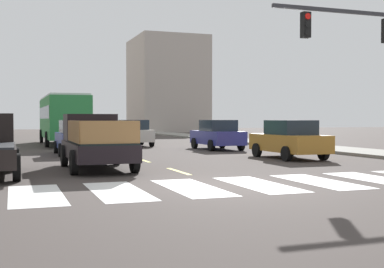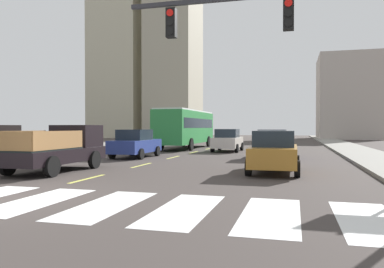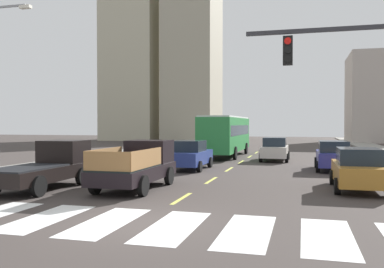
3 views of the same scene
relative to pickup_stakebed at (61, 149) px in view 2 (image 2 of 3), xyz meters
name	(u,v)px [view 2 (image 2 of 3)]	position (x,y,z in m)	size (l,w,h in m)	color
ground_plane	(6,199)	(2.49, -6.03, -0.94)	(160.00, 160.00, 0.00)	#3C3532
sidewalk_right	(367,155)	(14.20, 11.97, -0.86)	(3.19, 110.00, 0.15)	gray
sidewalk_left	(49,150)	(-9.21, 11.97, -0.86)	(3.19, 110.00, 0.15)	gray
crosswalk_stripe_5	(38,201)	(3.45, -6.03, -0.93)	(1.22, 3.63, 0.01)	silver
crosswalk_stripe_6	(107,205)	(5.38, -6.03, -0.93)	(1.22, 3.63, 0.01)	silver
crosswalk_stripe_7	(184,209)	(7.30, -6.03, -0.93)	(1.22, 3.63, 0.01)	silver
crosswalk_stripe_8	(271,215)	(9.22, -6.03, -0.93)	(1.22, 3.63, 0.01)	silver
crosswalk_stripe_9	(369,220)	(11.14, -6.03, -0.93)	(1.22, 3.63, 0.01)	silver
lane_dash_0	(88,179)	(2.49, -2.03, -0.93)	(0.16, 2.40, 0.01)	#D3D252
lane_dash_1	(142,165)	(2.49, 2.97, -0.93)	(0.16, 2.40, 0.01)	#D3D252
lane_dash_2	(173,157)	(2.49, 7.97, -0.93)	(0.16, 2.40, 0.01)	#D3D252
lane_dash_3	(194,152)	(2.49, 12.97, -0.93)	(0.16, 2.40, 0.01)	#D3D252
lane_dash_4	(209,149)	(2.49, 17.97, -0.93)	(0.16, 2.40, 0.01)	#D3D252
lane_dash_5	(220,146)	(2.49, 22.97, -0.93)	(0.16, 2.40, 0.01)	#D3D252
lane_dash_6	(228,144)	(2.49, 27.97, -0.93)	(0.16, 2.40, 0.01)	#D3D252
lane_dash_7	(235,142)	(2.49, 32.97, -0.93)	(0.16, 2.40, 0.01)	#D3D252
pickup_stakebed	(61,149)	(0.00, 0.00, 0.00)	(2.18, 5.20, 1.96)	black
city_bus	(186,126)	(0.52, 17.70, 1.02)	(2.72, 10.80, 3.32)	#297F3B
sedan_near_right	(135,143)	(0.25, 7.37, -0.08)	(2.02, 4.40, 1.72)	navy
sedan_far	(273,144)	(8.44, 8.98, -0.08)	(2.02, 4.40, 1.72)	navy
sedan_mid	(228,140)	(4.74, 14.56, -0.08)	(2.02, 4.40, 1.72)	beige
sedan_near_left	(274,152)	(8.90, 1.65, -0.08)	(2.02, 4.40, 1.72)	#AB7127
traffic_signal_gantry	(331,38)	(10.61, -3.84, 3.23)	(8.24, 0.27, 6.00)	#2D2D33
block_mid_left	(348,98)	(17.98, 50.77, 5.62)	(9.30, 11.06, 13.10)	#B2A59C
block_mid_right	(121,60)	(-20.90, 49.36, 13.18)	(9.01, 9.85, 28.24)	#B9B398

